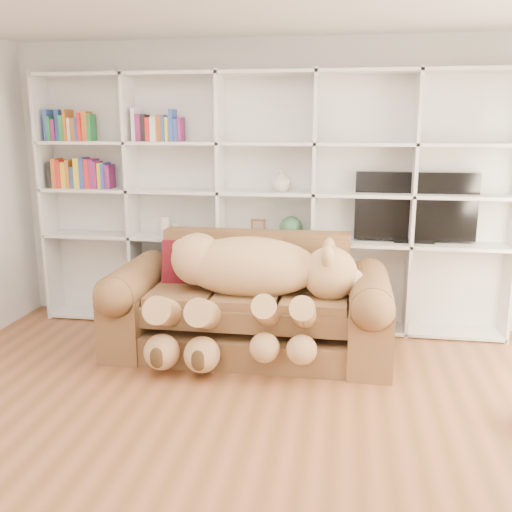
# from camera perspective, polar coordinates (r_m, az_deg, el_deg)

# --- Properties ---
(floor) EXTENTS (5.00, 5.00, 0.00)m
(floor) POSITION_cam_1_polar(r_m,az_deg,el_deg) (3.60, -4.38, -19.32)
(floor) COLOR brown
(floor) RESTS_ON ground
(wall_back) EXTENTS (5.00, 0.02, 2.70)m
(wall_back) POSITION_cam_1_polar(r_m,az_deg,el_deg) (5.53, 1.40, 7.11)
(wall_back) COLOR silver
(wall_back) RESTS_ON floor
(bookshelf) EXTENTS (4.43, 0.35, 2.40)m
(bookshelf) POSITION_cam_1_polar(r_m,az_deg,el_deg) (5.44, -1.32, 6.54)
(bookshelf) COLOR silver
(bookshelf) RESTS_ON floor
(sofa) EXTENTS (2.36, 1.02, 0.99)m
(sofa) POSITION_cam_1_polar(r_m,az_deg,el_deg) (4.91, -0.62, -5.33)
(sofa) COLOR brown
(sofa) RESTS_ON floor
(teddy_bear) EXTENTS (1.69, 0.95, 0.98)m
(teddy_bear) POSITION_cam_1_polar(r_m,az_deg,el_deg) (4.63, -0.74, -2.51)
(teddy_bear) COLOR tan
(teddy_bear) RESTS_ON sofa
(throw_pillow) EXTENTS (0.44, 0.27, 0.44)m
(throw_pillow) POSITION_cam_1_polar(r_m,az_deg,el_deg) (5.11, -6.97, -0.78)
(throw_pillow) COLOR maroon
(throw_pillow) RESTS_ON sofa
(tv) EXTENTS (1.08, 0.18, 0.64)m
(tv) POSITION_cam_1_polar(r_m,az_deg,el_deg) (5.39, 15.64, 4.67)
(tv) COLOR black
(tv) RESTS_ON bookshelf
(picture_frame) EXTENTS (0.14, 0.04, 0.17)m
(picture_frame) POSITION_cam_1_polar(r_m,az_deg,el_deg) (5.41, 0.22, 2.79)
(picture_frame) COLOR #5A301E
(picture_frame) RESTS_ON bookshelf
(green_vase) EXTENTS (0.22, 0.22, 0.22)m
(green_vase) POSITION_cam_1_polar(r_m,az_deg,el_deg) (5.37, 3.51, 2.85)
(green_vase) COLOR #2F5D3F
(green_vase) RESTS_ON bookshelf
(figurine_tall) EXTENTS (0.11, 0.11, 0.18)m
(figurine_tall) POSITION_cam_1_polar(r_m,az_deg,el_deg) (5.62, -9.08, 2.99)
(figurine_tall) COLOR beige
(figurine_tall) RESTS_ON bookshelf
(figurine_short) EXTENTS (0.07, 0.07, 0.12)m
(figurine_short) POSITION_cam_1_polar(r_m,az_deg,el_deg) (5.60, -8.09, 2.63)
(figurine_short) COLOR beige
(figurine_short) RESTS_ON bookshelf
(snow_globe) EXTENTS (0.09, 0.09, 0.09)m
(snow_globe) POSITION_cam_1_polar(r_m,az_deg,el_deg) (5.51, -4.81, 2.49)
(snow_globe) COLOR silver
(snow_globe) RESTS_ON bookshelf
(shelf_vase) EXTENTS (0.24, 0.24, 0.19)m
(shelf_vase) POSITION_cam_1_polar(r_m,az_deg,el_deg) (5.32, 2.50, 7.53)
(shelf_vase) COLOR beige
(shelf_vase) RESTS_ON bookshelf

